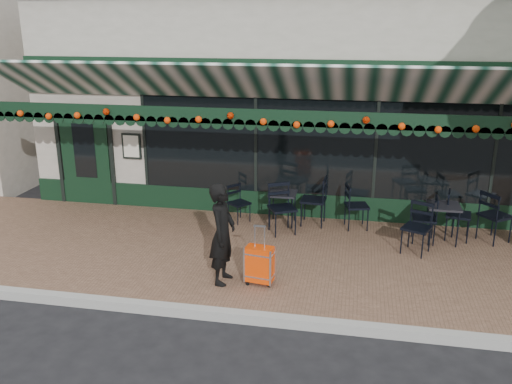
% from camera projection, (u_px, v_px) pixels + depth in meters
% --- Properties ---
extents(ground, '(80.00, 80.00, 0.00)m').
position_uv_depth(ground, '(272.00, 321.00, 7.65)').
color(ground, black).
rests_on(ground, ground).
extents(sidewalk, '(18.00, 4.00, 0.15)m').
position_uv_depth(sidewalk, '(291.00, 258.00, 9.50)').
color(sidewalk, brown).
rests_on(sidewalk, ground).
extents(curb, '(18.00, 0.16, 0.15)m').
position_uv_depth(curb, '(272.00, 320.00, 7.55)').
color(curb, '#9E9E99').
rests_on(curb, ground).
extents(restaurant_building, '(12.00, 9.60, 4.50)m').
position_uv_depth(restaurant_building, '(320.00, 91.00, 14.30)').
color(restaurant_building, gray).
rests_on(restaurant_building, ground).
extents(woman, '(0.42, 0.61, 1.59)m').
position_uv_depth(woman, '(223.00, 234.00, 8.27)').
color(woman, black).
rests_on(woman, sidewalk).
extents(suitcase, '(0.45, 0.29, 0.96)m').
position_uv_depth(suitcase, '(260.00, 265.00, 8.33)').
color(suitcase, '#EB3D07').
rests_on(suitcase, sidewalk).
extents(cafe_table_a, '(0.58, 0.58, 0.71)m').
position_uv_depth(cafe_table_a, '(444.00, 209.00, 9.85)').
color(cafe_table_a, black).
rests_on(cafe_table_a, sidewalk).
extents(cafe_table_b, '(0.53, 0.53, 0.66)m').
position_uv_depth(cafe_table_b, '(283.00, 196.00, 10.73)').
color(cafe_table_b, black).
rests_on(cafe_table_b, sidewalk).
extents(chair_a_left, '(0.46, 0.46, 0.89)m').
position_uv_depth(chair_a_left, '(424.00, 219.00, 9.91)').
color(chair_a_left, black).
rests_on(chair_a_left, sidewalk).
extents(chair_a_right, '(0.54, 0.54, 0.93)m').
position_uv_depth(chair_a_right, '(458.00, 215.00, 10.03)').
color(chair_a_right, black).
rests_on(chair_a_right, sidewalk).
extents(chair_a_front, '(0.60, 0.60, 0.91)m').
position_uv_depth(chair_a_front, '(417.00, 228.00, 9.41)').
color(chair_a_front, black).
rests_on(chair_a_front, sidewalk).
extents(chair_a_extra, '(0.68, 0.68, 0.98)m').
position_uv_depth(chair_a_extra, '(495.00, 216.00, 9.91)').
color(chair_a_extra, black).
rests_on(chair_a_extra, sidewalk).
extents(chair_b_left, '(0.53, 0.53, 0.99)m').
position_uv_depth(chair_b_left, '(313.00, 201.00, 10.75)').
color(chair_b_left, black).
rests_on(chair_b_left, sidewalk).
extents(chair_b_right, '(0.54, 0.54, 0.89)m').
position_uv_depth(chair_b_right, '(357.00, 206.00, 10.57)').
color(chair_b_right, black).
rests_on(chair_b_right, sidewalk).
extents(chair_b_front, '(0.66, 0.66, 0.97)m').
position_uv_depth(chair_b_front, '(282.00, 209.00, 10.31)').
color(chair_b_front, black).
rests_on(chair_b_front, sidewalk).
extents(chair_solo, '(0.54, 0.54, 0.76)m').
position_uv_depth(chair_solo, '(239.00, 203.00, 10.93)').
color(chair_solo, black).
rests_on(chair_solo, sidewalk).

